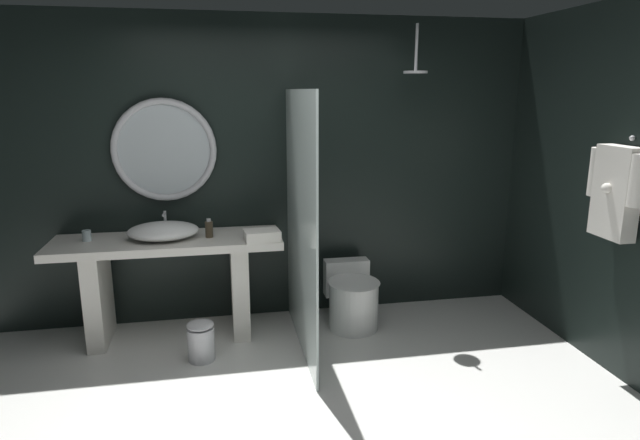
# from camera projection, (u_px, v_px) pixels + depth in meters

# --- Properties ---
(ground_plane) EXTENTS (5.76, 5.76, 0.00)m
(ground_plane) POSITION_uv_depth(u_px,v_px,m) (302.00, 435.00, 3.20)
(ground_plane) COLOR silver
(back_wall_panel) EXTENTS (4.80, 0.10, 2.60)m
(back_wall_panel) POSITION_uv_depth(u_px,v_px,m) (267.00, 171.00, 4.71)
(back_wall_panel) COLOR black
(back_wall_panel) RESTS_ON ground_plane
(side_wall_right) EXTENTS (0.10, 2.47, 2.60)m
(side_wall_right) POSITION_uv_depth(u_px,v_px,m) (595.00, 184.00, 4.05)
(side_wall_right) COLOR black
(side_wall_right) RESTS_ON ground_plane
(vanity_counter) EXTENTS (1.80, 0.59, 0.83)m
(vanity_counter) POSITION_uv_depth(u_px,v_px,m) (169.00, 272.00, 4.39)
(vanity_counter) COLOR silver
(vanity_counter) RESTS_ON ground_plane
(vessel_sink) EXTENTS (0.56, 0.46, 0.18)m
(vessel_sink) POSITION_uv_depth(u_px,v_px,m) (163.00, 231.00, 4.31)
(vessel_sink) COLOR white
(vessel_sink) RESTS_ON vanity_counter
(tumbler_cup) EXTENTS (0.07, 0.07, 0.09)m
(tumbler_cup) POSITION_uv_depth(u_px,v_px,m) (87.00, 236.00, 4.24)
(tumbler_cup) COLOR silver
(tumbler_cup) RESTS_ON vanity_counter
(soap_dispenser) EXTENTS (0.06, 0.06, 0.15)m
(soap_dispenser) POSITION_uv_depth(u_px,v_px,m) (209.00, 229.00, 4.34)
(soap_dispenser) COLOR #3D3323
(soap_dispenser) RESTS_ON vanity_counter
(round_wall_mirror) EXTENTS (0.84, 0.05, 0.84)m
(round_wall_mirror) POSITION_uv_depth(u_px,v_px,m) (164.00, 150.00, 4.43)
(round_wall_mirror) COLOR #B7B7BC
(shower_glass_panel) EXTENTS (0.02, 1.41, 1.99)m
(shower_glass_panel) POSITION_uv_depth(u_px,v_px,m) (300.00, 224.00, 4.10)
(shower_glass_panel) COLOR silver
(shower_glass_panel) RESTS_ON ground_plane
(rain_shower_head) EXTENTS (0.20, 0.20, 0.39)m
(rain_shower_head) POSITION_uv_depth(u_px,v_px,m) (416.00, 67.00, 4.37)
(rain_shower_head) COLOR #B7B7BC
(hanging_bathrobe) EXTENTS (0.20, 0.51, 0.69)m
(hanging_bathrobe) POSITION_uv_depth(u_px,v_px,m) (616.00, 188.00, 3.64)
(hanging_bathrobe) COLOR #B7B7BC
(toilet) EXTENTS (0.44, 0.59, 0.53)m
(toilet) POSITION_uv_depth(u_px,v_px,m) (352.00, 299.00, 4.64)
(toilet) COLOR white
(toilet) RESTS_ON ground_plane
(waste_bin) EXTENTS (0.20, 0.20, 0.31)m
(waste_bin) POSITION_uv_depth(u_px,v_px,m) (201.00, 340.00, 4.06)
(waste_bin) COLOR #B7B7BC
(waste_bin) RESTS_ON ground_plane
(folded_hand_towel) EXTENTS (0.29, 0.22, 0.08)m
(folded_hand_towel) POSITION_uv_depth(u_px,v_px,m) (262.00, 235.00, 4.26)
(folded_hand_towel) COLOR silver
(folded_hand_towel) RESTS_ON vanity_counter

